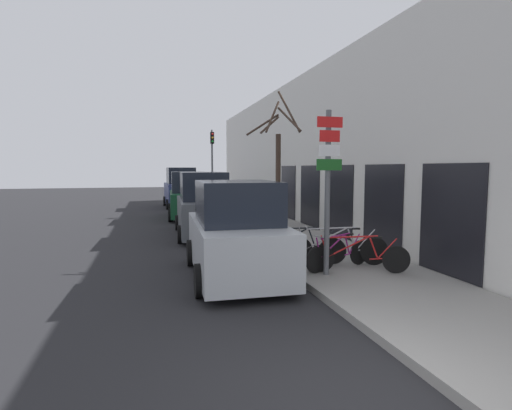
% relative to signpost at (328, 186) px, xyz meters
% --- Properties ---
extents(ground_plane, '(80.00, 80.00, 0.00)m').
position_rel_signpost_xyz_m(ground_plane, '(-1.66, 6.75, -2.14)').
color(ground_plane, black).
extents(sidewalk_curb, '(3.20, 32.00, 0.15)m').
position_rel_signpost_xyz_m(sidewalk_curb, '(0.94, 9.55, -2.06)').
color(sidewalk_curb, gray).
rests_on(sidewalk_curb, ground).
extents(building_facade, '(0.23, 32.00, 6.50)m').
position_rel_signpost_xyz_m(building_facade, '(2.69, 9.46, 1.08)').
color(building_facade, silver).
rests_on(building_facade, ground).
extents(signpost, '(0.59, 0.14, 3.62)m').
position_rel_signpost_xyz_m(signpost, '(0.00, 0.00, 0.00)').
color(signpost, '#595B60').
rests_on(signpost, sidewalk_curb).
extents(bicycle_0, '(2.20, 0.82, 0.86)m').
position_rel_signpost_xyz_m(bicycle_0, '(0.77, -0.03, -1.61)').
color(bicycle_0, black).
rests_on(bicycle_0, sidewalk_curb).
extents(bicycle_1, '(1.92, 0.75, 0.83)m').
position_rel_signpost_xyz_m(bicycle_1, '(0.50, 0.41, -1.63)').
color(bicycle_1, black).
rests_on(bicycle_1, sidewalk_curb).
extents(bicycle_2, '(2.43, 0.82, 0.95)m').
position_rel_signpost_xyz_m(bicycle_2, '(0.62, 0.78, -1.58)').
color(bicycle_2, black).
rests_on(bicycle_2, sidewalk_curb).
extents(bicycle_3, '(2.13, 1.06, 0.91)m').
position_rel_signpost_xyz_m(bicycle_3, '(-0.18, 1.24, -1.60)').
color(bicycle_3, black).
rests_on(bicycle_3, sidewalk_curb).
extents(parked_car_0, '(2.21, 4.34, 2.23)m').
position_rel_signpost_xyz_m(parked_car_0, '(-1.87, 0.85, -1.13)').
color(parked_car_0, '#B2B7BC').
rests_on(parked_car_0, ground).
extents(parked_car_1, '(2.10, 4.75, 2.37)m').
position_rel_signpost_xyz_m(parked_car_1, '(-1.87, 6.78, -1.08)').
color(parked_car_1, '#51565B').
rests_on(parked_car_1, ground).
extents(parked_car_2, '(2.14, 4.41, 2.34)m').
position_rel_signpost_xyz_m(parked_car_2, '(-1.91, 12.26, -1.09)').
color(parked_car_2, '#144728').
rests_on(parked_car_2, ground).
extents(parked_car_3, '(2.16, 4.20, 2.56)m').
position_rel_signpost_xyz_m(parked_car_3, '(-1.84, 18.06, -1.00)').
color(parked_car_3, navy).
rests_on(parked_car_3, ground).
extents(pedestrian_near, '(0.44, 0.38, 1.70)m').
position_rel_signpost_xyz_m(pedestrian_near, '(1.13, 7.40, -1.00)').
color(pedestrian_near, '#333338').
rests_on(pedestrian_near, sidewalk_curb).
extents(street_tree, '(1.29, 1.77, 4.65)m').
position_rel_signpost_xyz_m(street_tree, '(-0.02, 3.46, 0.18)').
color(street_tree, '#3D2D23').
rests_on(street_tree, sidewalk_curb).
extents(traffic_light, '(0.20, 0.30, 4.50)m').
position_rel_signpost_xyz_m(traffic_light, '(-0.34, 14.36, 0.90)').
color(traffic_light, '#595B60').
rests_on(traffic_light, sidewalk_curb).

